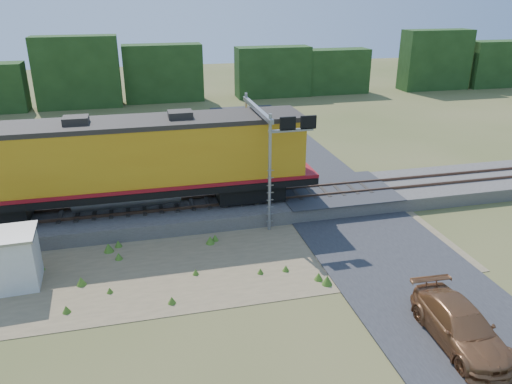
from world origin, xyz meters
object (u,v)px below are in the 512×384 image
object	(u,v)px
signal_gantry	(265,133)
car	(461,326)
shed	(13,259)
locomotive	(117,161)

from	to	relation	value
signal_gantry	car	xyz separation A→B (m)	(4.11, -12.96, -4.18)
shed	car	world-z (taller)	shed
locomotive	car	xyz separation A→B (m)	(12.20, -13.61, -2.96)
locomotive	signal_gantry	distance (m)	8.21
car	locomotive	bearing A→B (deg)	134.51
car	shed	bearing A→B (deg)	156.79
locomotive	shed	world-z (taller)	locomotive
locomotive	signal_gantry	xyz separation A→B (m)	(8.10, -0.65, 1.22)
shed	car	size ratio (longest dim) A/B	0.52
locomotive	car	distance (m)	18.52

